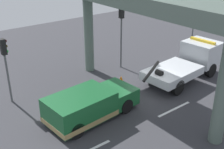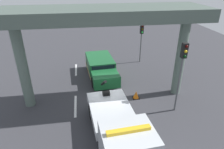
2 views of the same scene
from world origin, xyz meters
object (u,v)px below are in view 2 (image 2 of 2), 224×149
traffic_light_near (142,35)px  traffic_light_far (182,64)px  towed_van_green (101,68)px  traffic_cone_orange (136,95)px  tow_truck_white (119,129)px

traffic_light_near → traffic_light_far: bearing=0.0°
towed_van_green → traffic_light_near: 5.50m
traffic_light_near → towed_van_green: bearing=-58.8°
towed_van_green → traffic_cone_orange: (4.04, 2.16, -0.50)m
tow_truck_white → traffic_cone_orange: (-4.43, 2.09, -0.93)m
tow_truck_white → towed_van_green: 8.48m
towed_van_green → traffic_cone_orange: towed_van_green is taller
towed_van_green → traffic_light_far: size_ratio=1.14×
traffic_light_near → traffic_light_far: 8.52m
traffic_light_near → tow_truck_white: bearing=-21.1°
traffic_cone_orange → tow_truck_white: bearing=-25.3°
tow_truck_white → traffic_light_near: traffic_light_near is taller
traffic_light_near → traffic_light_far: size_ratio=0.83×
tow_truck_white → traffic_light_near: (-11.10, 4.29, 1.66)m
towed_van_green → traffic_light_near: traffic_light_near is taller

